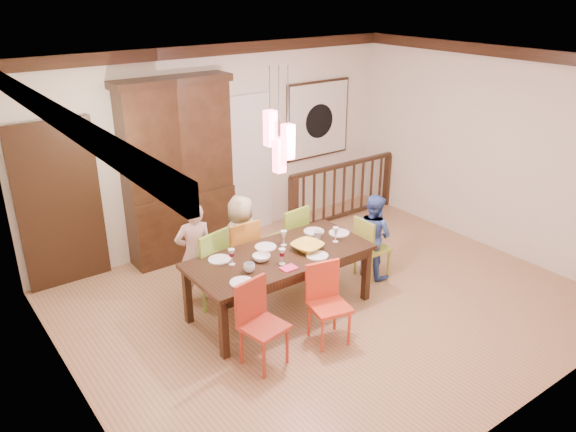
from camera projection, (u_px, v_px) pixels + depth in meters
floor at (328, 302)px, 6.98m from camera, size 6.00×6.00×0.00m
ceiling at (336, 63)px, 5.86m from camera, size 6.00×6.00×0.00m
wall_back at (222, 146)px, 8.27m from camera, size 6.00×0.00×6.00m
wall_left at (64, 266)px, 4.78m from camera, size 0.00×5.00×5.00m
wall_right at (491, 150)px, 8.06m from camera, size 0.00×5.00×5.00m
crown_molding at (336, 71)px, 5.89m from camera, size 6.00×5.00×0.16m
panel_door at (60, 208)px, 7.08m from camera, size 1.04×0.07×2.24m
white_doorway at (244, 168)px, 8.59m from camera, size 0.97×0.05×2.22m
painting at (318, 120)px, 9.17m from camera, size 1.25×0.06×1.25m
pendant_cluster at (279, 141)px, 6.01m from camera, size 0.27×0.21×1.14m
dining_table at (280, 261)px, 6.57m from camera, size 2.19×1.01×0.75m
chair_far_left at (204, 261)px, 6.79m from camera, size 0.54×0.54×0.99m
chair_far_mid at (238, 247)px, 7.19m from camera, size 0.44×0.44×0.94m
chair_far_right at (287, 233)px, 7.61m from camera, size 0.46×0.46×0.94m
chair_near_left at (264, 320)px, 5.67m from camera, size 0.48×0.48×0.92m
chair_near_mid at (330, 300)px, 6.05m from camera, size 0.48×0.48×0.89m
chair_end_right at (373, 243)px, 7.43m from camera, size 0.40×0.40×0.85m
china_hutch at (178, 171)px, 7.74m from camera, size 1.62×0.46×2.55m
balustrade at (344, 189)px, 9.30m from camera, size 2.21×0.12×0.96m
person_far_left at (195, 253)px, 6.80m from camera, size 0.52×0.39×1.30m
person_far_mid at (242, 240)px, 7.26m from camera, size 0.65×0.48×1.20m
person_end_right at (373, 235)px, 7.44m from camera, size 0.51×0.62×1.15m
serving_bowl at (307, 247)px, 6.63m from camera, size 0.41×0.41×0.09m
small_bowl at (261, 258)px, 6.39m from camera, size 0.26×0.26×0.07m
cup_left at (249, 268)px, 6.13m from camera, size 0.13×0.13×0.10m
cup_right at (318, 235)px, 6.92m from camera, size 0.14×0.14×0.10m
plate_far_left at (219, 259)px, 6.40m from camera, size 0.26×0.26×0.01m
plate_far_mid at (266, 247)px, 6.70m from camera, size 0.26×0.26×0.01m
plate_far_right at (314, 231)px, 7.12m from camera, size 0.26×0.26×0.01m
plate_near_left at (242, 282)px, 5.92m from camera, size 0.26×0.26×0.01m
plate_near_mid at (317, 256)px, 6.49m from camera, size 0.26×0.26×0.01m
plate_end_right at (339, 233)px, 7.08m from camera, size 0.26×0.26×0.01m
wine_glass_a at (232, 257)px, 6.27m from camera, size 0.08×0.08×0.19m
wine_glass_b at (284, 238)px, 6.73m from camera, size 0.08×0.08×0.19m
wine_glass_c at (282, 256)px, 6.28m from camera, size 0.08×0.08×0.19m
wine_glass_d at (336, 235)px, 6.82m from camera, size 0.08×0.08×0.19m
napkin at (289, 268)px, 6.21m from camera, size 0.18×0.14×0.01m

